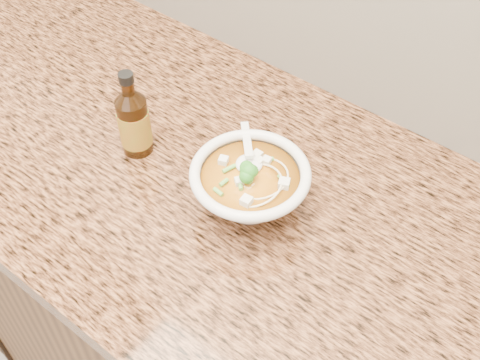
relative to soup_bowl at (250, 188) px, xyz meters
The scene contains 4 objects.
cabinet 0.52m from the soup_bowl, 169.79° to the left, with size 4.00×0.65×0.86m, color black.
counter_slab 0.12m from the soup_bowl, 169.79° to the left, with size 4.00×0.68×0.04m, color brown.
soup_bowl is the anchor object (origin of this frame).
hot_sauce_bottle 0.24m from the soup_bowl, behind, with size 0.06×0.06×0.17m.
Camera 1 is at (0.47, 1.16, 1.66)m, focal length 45.00 mm.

